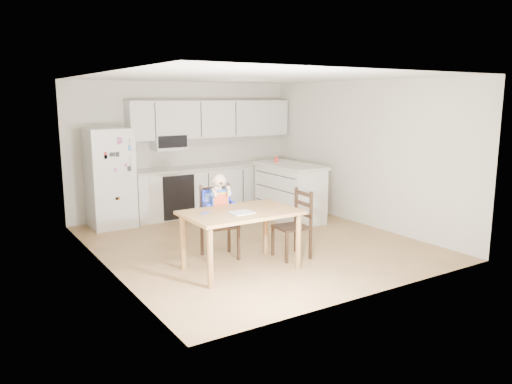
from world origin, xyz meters
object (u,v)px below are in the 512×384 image
at_px(chair_booster, 218,207).
at_px(refrigerator, 110,178).
at_px(kitchen_island, 290,192).
at_px(dining_table, 241,219).
at_px(red_cup, 276,160).
at_px(chair_side, 297,219).

bearing_deg(chair_booster, refrigerator, 117.25).
relative_size(kitchen_island, chair_booster, 1.17).
distance_m(kitchen_island, dining_table, 2.82).
relative_size(refrigerator, kitchen_island, 1.22).
bearing_deg(refrigerator, kitchen_island, -23.89).
bearing_deg(red_cup, kitchen_island, -82.20).
bearing_deg(dining_table, red_cup, 46.72).
xyz_separation_m(kitchen_island, chair_booster, (-2.12, -1.22, 0.20)).
bearing_deg(chair_booster, dining_table, -80.66).
relative_size(kitchen_island, chair_side, 1.46).
relative_size(refrigerator, chair_side, 1.79).
height_order(refrigerator, red_cup, refrigerator).
distance_m(refrigerator, dining_table, 3.21).
height_order(kitchen_island, chair_booster, chair_booster).
distance_m(red_cup, dining_table, 3.06).
distance_m(chair_booster, chair_side, 1.11).
height_order(refrigerator, chair_side, refrigerator).
xyz_separation_m(refrigerator, dining_table, (0.76, -3.12, -0.18)).
bearing_deg(dining_table, chair_side, 2.58).
height_order(kitchen_island, dining_table, kitchen_island).
xyz_separation_m(kitchen_island, dining_table, (-2.13, -1.84, 0.16)).
xyz_separation_m(kitchen_island, chair_side, (-1.19, -1.79, 0.02)).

